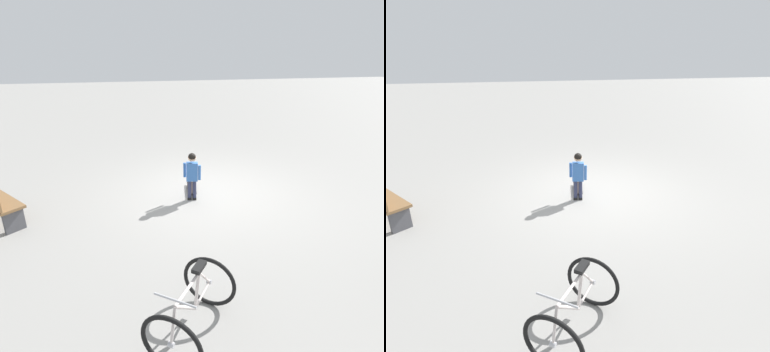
# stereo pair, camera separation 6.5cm
# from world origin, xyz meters

# --- Properties ---
(ground_plane) EXTENTS (50.00, 50.00, 0.00)m
(ground_plane) POSITION_xyz_m (0.00, 0.00, 0.00)
(ground_plane) COLOR gray
(child_person) EXTENTS (0.27, 0.34, 1.06)m
(child_person) POSITION_xyz_m (0.27, -0.49, 0.66)
(child_person) COLOR #2D3351
(child_person) RESTS_ON ground
(skateboard) EXTENTS (0.69, 0.28, 0.07)m
(skateboard) POSITION_xyz_m (-0.19, -0.40, 0.06)
(skateboard) COLOR black
(skateboard) RESTS_ON ground
(bicycle_near) EXTENTS (1.28, 1.20, 0.85)m
(bicycle_near) POSITION_xyz_m (3.75, -1.16, 0.38)
(bicycle_near) COLOR black
(bicycle_near) RESTS_ON ground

